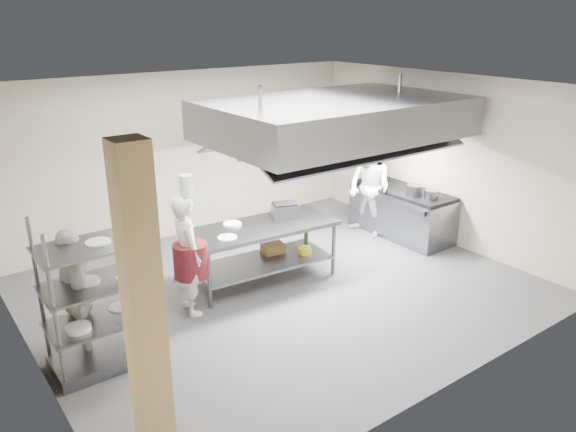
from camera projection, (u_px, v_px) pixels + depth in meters
floor at (283, 289)px, 8.50m from camera, size 7.00×7.00×0.00m
ceiling at (283, 87)px, 7.49m from camera, size 7.00×7.00×0.00m
wall_back at (187, 155)px, 10.27m from camera, size 7.00×0.00×7.00m
wall_left at (20, 253)px, 6.04m from camera, size 0.00×6.00×6.00m
wall_right at (443, 159)px, 9.95m from camera, size 0.00×6.00×6.00m
column at (143, 306)px, 4.94m from camera, size 0.30×0.30×3.00m
exhaust_hood at (336, 118)px, 8.72m from camera, size 4.00×2.50×0.60m
hood_strip_a at (289, 146)px, 8.33m from camera, size 1.60×0.12×0.04m
hood_strip_b at (376, 132)px, 9.33m from camera, size 1.60×0.12×0.04m
wall_shelf at (273, 143)px, 11.15m from camera, size 1.50×0.28×0.04m
island at (262, 253)px, 8.65m from camera, size 2.37×1.14×0.91m
island_worktop at (262, 227)px, 8.50m from camera, size 2.37×1.14×0.06m
island_undershelf at (262, 262)px, 8.70m from camera, size 2.17×1.03×0.04m
pass_rack at (99, 291)px, 6.42m from camera, size 1.25×0.73×1.87m
cooking_range at (401, 213)px, 10.46m from camera, size 0.80×2.00×0.84m
range_top at (403, 190)px, 10.31m from camera, size 0.78×1.96×0.06m
chef_head at (188, 255)px, 7.58m from camera, size 0.46×0.66×1.71m
chef_line at (369, 188)px, 10.32m from camera, size 0.73×0.91×1.81m
chef_plating at (75, 295)px, 6.56m from camera, size 0.52×1.02×1.66m
griddle at (285, 210)px, 8.84m from camera, size 0.49×0.44×0.20m
wicker_basket at (273, 248)px, 8.97m from camera, size 0.37×0.27×0.15m
stockpot at (414, 190)px, 9.90m from camera, size 0.27×0.27×0.19m
plate_stack at (103, 317)px, 6.53m from camera, size 0.28×0.28×0.05m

